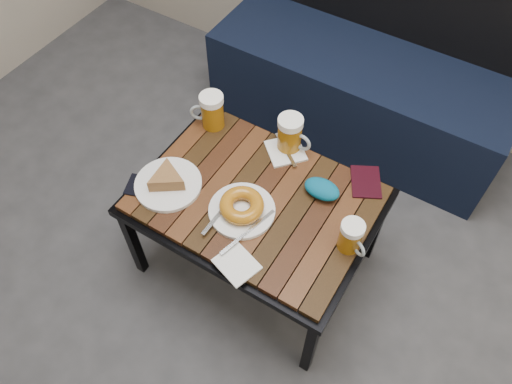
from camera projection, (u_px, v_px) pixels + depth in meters
The scene contains 12 objects.
bench at pixel (361, 84), 2.38m from camera, with size 1.40×0.50×0.95m.
cafe_table at pixel (256, 204), 1.79m from camera, with size 0.84×0.62×0.47m.
beer_mug_left at pixel (212, 111), 1.90m from camera, with size 0.14×0.12×0.15m.
beer_mug_centre at pixel (290, 134), 1.82m from camera, with size 0.14×0.09×0.15m.
beer_mug_right at pixel (351, 236), 1.58m from camera, with size 0.12×0.10×0.12m.
plate_pie at pixel (168, 181), 1.76m from camera, with size 0.24×0.24×0.07m.
plate_bagel at pixel (242, 208), 1.69m from camera, with size 0.23×0.30×0.06m.
napkin_left at pixel (286, 151), 1.87m from camera, with size 0.19×0.19×0.01m.
napkin_right at pixel (237, 264), 1.59m from camera, with size 0.16×0.14×0.01m.
passport_navy at pixel (145, 187), 1.77m from camera, with size 0.09×0.13×0.01m, color black.
passport_burgundy at pixel (366, 182), 1.79m from camera, with size 0.10×0.14×0.01m, color black.
knit_pouch at pixel (322, 189), 1.74m from camera, with size 0.13×0.08×0.06m, color #054A7E.
Camera 1 is at (0.36, -0.05, 1.90)m, focal length 35.00 mm.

